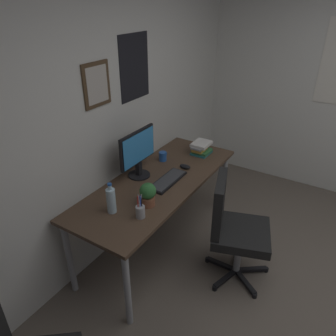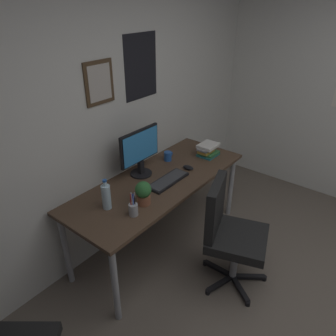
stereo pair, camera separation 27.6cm
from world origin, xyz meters
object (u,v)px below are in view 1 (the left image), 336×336
Objects in this scene: office_chair at (232,225)px; coffee_mug_near at (163,156)px; water_bottle at (111,200)px; monitor at (138,152)px; keyboard at (168,180)px; computer_mouse at (185,166)px; pen_cup at (140,211)px; book_stack_left at (201,148)px; potted_plant at (148,194)px.

coffee_mug_near is at bearing 69.37° from office_chair.
office_chair is 3.76× the size of water_bottle.
monitor is 4.04× the size of coffee_mug_near.
office_chair is 1.01m from water_bottle.
monitor is (-0.04, 0.92, 0.45)m from office_chair.
keyboard is at bearing -80.45° from monitor.
coffee_mug_near reaches higher than computer_mouse.
pen_cup is 0.92× the size of book_stack_left.
potted_plant is at bearing 122.68° from office_chair.
water_bottle is at bearing -164.20° from monitor.
potted_plant is 0.17m from pen_cup.
book_stack_left is (1.26, -0.12, -0.04)m from water_bottle.
monitor reaches higher than coffee_mug_near.
keyboard is 0.55m from pen_cup.
coffee_mug_near is (0.34, 0.90, 0.26)m from office_chair.
keyboard is 3.91× the size of computer_mouse.
office_chair is 8.35× the size of coffee_mug_near.
pen_cup is (-0.87, -0.36, 0.01)m from coffee_mug_near.
water_bottle is at bearing 174.74° from book_stack_left.
coffee_mug_near is at bearing -3.19° from monitor.
pen_cup is at bearing 134.65° from office_chair.
water_bottle reaches higher than computer_mouse.
monitor is 2.12× the size of book_stack_left.
computer_mouse is at bearing -177.59° from book_stack_left.
pen_cup reaches higher than keyboard.
potted_plant reaches higher than book_stack_left.
office_chair is 4.87× the size of potted_plant.
keyboard is 1.70× the size of water_bottle.
potted_plant is at bearing -134.70° from monitor.
keyboard is 0.42m from coffee_mug_near.
keyboard is (0.01, 0.63, 0.22)m from office_chair.
book_stack_left is (0.66, 0.01, 0.05)m from keyboard.
coffee_mug_near is at bearing 84.65° from computer_mouse.
potted_plant is 0.90× the size of book_stack_left.
computer_mouse is 0.85m from pen_cup.
water_bottle is at bearing 127.84° from office_chair.
computer_mouse is 0.56× the size of potted_plant.
water_bottle reaches higher than office_chair.
water_bottle is at bearing -171.64° from coffee_mug_near.
computer_mouse is 0.51× the size of book_stack_left.
office_chair is 1.02m from monitor.
office_chair is 2.21× the size of keyboard.
water_bottle reaches higher than pen_cup.
pen_cup is 1.21m from book_stack_left.
potted_plant is (-0.37, 0.58, 0.32)m from office_chair.
office_chair reaches higher than pen_cup.
office_chair is 0.97m from book_stack_left.
keyboard is 2.21× the size of potted_plant.
book_stack_left is at bearing 3.59° from potted_plant.
office_chair reaches higher than keyboard.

